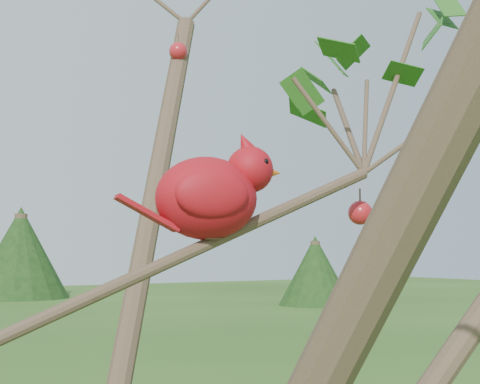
{
  "coord_description": "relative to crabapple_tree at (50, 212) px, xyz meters",
  "views": [
    {
      "loc": [
        -0.23,
        -0.82,
        2.08
      ],
      "look_at": [
        0.33,
        0.06,
        2.16
      ],
      "focal_mm": 55.0,
      "sensor_mm": 36.0,
      "label": 1
    }
  ],
  "objects": [
    {
      "name": "crabapple_tree",
      "position": [
        0.0,
        0.0,
        0.0
      ],
      "size": [
        2.35,
        2.05,
        2.95
      ],
      "color": "#463425",
      "rests_on": "ground"
    },
    {
      "name": "cardinal",
      "position": [
        0.26,
        0.1,
        0.04
      ],
      "size": [
        0.24,
        0.14,
        0.17
      ],
      "rotation": [
        0.0,
        0.0,
        -0.22
      ],
      "color": "#AF0F1B",
      "rests_on": "ground"
    }
  ]
}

